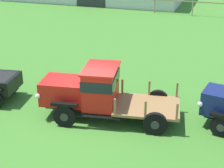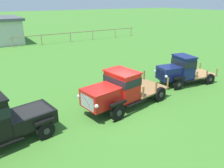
{
  "view_description": "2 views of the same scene",
  "coord_description": "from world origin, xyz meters",
  "views": [
    {
      "loc": [
        4.96,
        -11.03,
        6.8
      ],
      "look_at": [
        0.56,
        1.72,
        1.0
      ],
      "focal_mm": 55.0,
      "sensor_mm": 36.0,
      "label": 1
    },
    {
      "loc": [
        -5.97,
        -8.78,
        5.8
      ],
      "look_at": [
        0.56,
        1.72,
        1.0
      ],
      "focal_mm": 35.0,
      "sensor_mm": 36.0,
      "label": 2
    }
  ],
  "objects": [
    {
      "name": "vintage_truck_second_in_line",
      "position": [
        0.24,
        0.52,
        1.14
      ],
      "size": [
        5.81,
        2.89,
        2.16
      ],
      "color": "black",
      "rests_on": "ground"
    },
    {
      "name": "ground_plane",
      "position": [
        0.0,
        0.0,
        0.0
      ],
      "size": [
        240.0,
        240.0,
        0.0
      ],
      "primitive_type": "plane",
      "color": "#3D7528"
    },
    {
      "name": "paddock_fence",
      "position": [
        7.53,
        21.73,
        1.02
      ],
      "size": [
        19.3,
        0.66,
        1.39
      ],
      "color": "#997F60",
      "rests_on": "ground"
    },
    {
      "name": "vintage_truck_midrow_center",
      "position": [
        6.1,
        1.31,
        1.09
      ],
      "size": [
        4.7,
        2.5,
        2.12
      ],
      "color": "black",
      "rests_on": "ground"
    }
  ]
}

